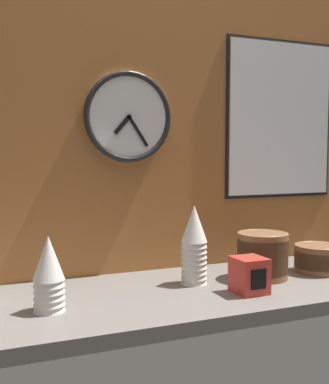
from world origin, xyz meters
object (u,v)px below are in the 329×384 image
object	(u,v)px
bowl_stack_right	(262,255)
wall_clock	(128,117)
cup_stack_left	(49,274)
bowl_stack_far_right	(319,258)
menu_board	(280,119)
cup_stack_center_right	(194,245)
napkin_dispenser	(249,275)

from	to	relation	value
bowl_stack_right	wall_clock	bearing A→B (deg)	149.54
cup_stack_left	bowl_stack_far_right	distance (cm)	94.10
menu_board	bowl_stack_far_right	bearing A→B (deg)	-90.88
cup_stack_left	menu_board	distance (cm)	108.56
cup_stack_center_right	wall_clock	distance (cm)	48.13
bowl_stack_right	bowl_stack_far_right	size ratio (longest dim) A/B	1.00
bowl_stack_right	bowl_stack_far_right	world-z (taller)	bowl_stack_right
cup_stack_left	bowl_stack_right	bearing A→B (deg)	5.68
menu_board	bowl_stack_right	bearing A→B (deg)	-134.45
cup_stack_center_right	cup_stack_left	bearing A→B (deg)	-168.35
wall_clock	napkin_dispenser	distance (cm)	65.28
wall_clock	cup_stack_center_right	bearing A→B (deg)	-53.62
cup_stack_left	cup_stack_center_right	distance (cm)	47.92
cup_stack_left	wall_clock	distance (cm)	61.75
wall_clock	napkin_dispenser	bearing A→B (deg)	-54.15
cup_stack_left	cup_stack_center_right	world-z (taller)	cup_stack_center_right
cup_stack_center_right	bowl_stack_far_right	xyz separation A→B (cm)	(46.87, -3.10, -7.50)
menu_board	cup_stack_center_right	bearing A→B (deg)	-155.91
bowl_stack_far_right	menu_board	size ratio (longest dim) A/B	0.28
cup_stack_center_right	bowl_stack_far_right	size ratio (longest dim) A/B	1.50
bowl_stack_right	napkin_dispenser	xyz separation A→B (cm)	(-13.15, -12.73, -2.62)
cup_stack_left	bowl_stack_far_right	size ratio (longest dim) A/B	1.20
cup_stack_center_right	menu_board	world-z (taller)	menu_board
menu_board	napkin_dispenser	bearing A→B (deg)	-134.98
bowl_stack_right	menu_board	size ratio (longest dim) A/B	0.28
bowl_stack_right	bowl_stack_far_right	xyz separation A→B (cm)	(22.92, -0.49, -2.84)
bowl_stack_right	menu_board	bearing A→B (deg)	45.55
cup_stack_center_right	bowl_stack_far_right	distance (cm)	47.57
menu_board	napkin_dispenser	xyz separation A→B (cm)	(-36.45, -36.47, -49.28)
cup_stack_left	menu_board	xyz separation A→B (cm)	(94.11, 30.79, 44.52)
cup_stack_center_right	wall_clock	size ratio (longest dim) A/B	0.82
bowl_stack_far_right	wall_clock	size ratio (longest dim) A/B	0.54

